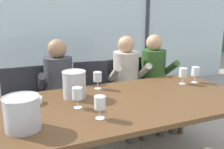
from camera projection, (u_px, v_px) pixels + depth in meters
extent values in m
plane|color=#9E9384|center=(93.00, 128.00, 3.34)|extent=(14.00, 14.00, 0.00)
cube|color=silver|center=(63.00, 22.00, 4.35)|extent=(7.36, 0.03, 2.60)
cube|color=#38383D|center=(147.00, 20.00, 4.96)|extent=(0.06, 0.06, 2.60)
cube|color=#386633|center=(38.00, 23.00, 7.46)|extent=(13.36, 2.40, 2.20)
cube|color=brown|center=(127.00, 102.00, 2.26)|extent=(2.16, 1.10, 0.04)
cylinder|color=brown|center=(12.00, 138.00, 2.39)|extent=(0.07, 0.07, 0.70)
cylinder|color=brown|center=(182.00, 107.00, 3.13)|extent=(0.07, 0.07, 0.70)
cube|color=#232328|center=(23.00, 110.00, 2.80)|extent=(0.44, 0.44, 0.03)
cube|color=#232328|center=(20.00, 85.00, 2.92)|extent=(0.42, 0.04, 0.42)
cylinder|color=#232328|center=(7.00, 140.00, 2.62)|extent=(0.04, 0.04, 0.44)
cylinder|color=#232328|center=(45.00, 133.00, 2.76)|extent=(0.04, 0.04, 0.44)
cylinder|color=#232328|center=(7.00, 125.00, 2.96)|extent=(0.04, 0.04, 0.44)
cylinder|color=#232328|center=(40.00, 119.00, 3.10)|extent=(0.04, 0.04, 0.44)
cube|color=#232328|center=(60.00, 104.00, 2.97)|extent=(0.50, 0.50, 0.03)
cube|color=#232328|center=(53.00, 81.00, 3.07)|extent=(0.42, 0.10, 0.42)
cylinder|color=#232328|center=(51.00, 132.00, 2.77)|extent=(0.04, 0.04, 0.44)
cylinder|color=#232328|center=(82.00, 124.00, 2.96)|extent=(0.04, 0.04, 0.44)
cylinder|color=#232328|center=(41.00, 120.00, 3.09)|extent=(0.04, 0.04, 0.44)
cylinder|color=#232328|center=(70.00, 113.00, 3.28)|extent=(0.04, 0.04, 0.44)
cube|color=#232328|center=(94.00, 100.00, 3.10)|extent=(0.50, 0.50, 0.03)
cube|color=#232328|center=(90.00, 78.00, 3.23)|extent=(0.42, 0.09, 0.42)
cylinder|color=#232328|center=(81.00, 126.00, 2.94)|extent=(0.04, 0.04, 0.44)
cylinder|color=#232328|center=(113.00, 122.00, 3.03)|extent=(0.04, 0.04, 0.44)
cylinder|color=#232328|center=(77.00, 113.00, 3.29)|extent=(0.04, 0.04, 0.44)
cylinder|color=#232328|center=(105.00, 110.00, 3.39)|extent=(0.04, 0.04, 0.44)
cube|color=#232328|center=(127.00, 95.00, 3.25)|extent=(0.49, 0.49, 0.03)
cube|color=#232328|center=(122.00, 75.00, 3.37)|extent=(0.42, 0.09, 0.42)
cylinder|color=#232328|center=(117.00, 120.00, 3.08)|extent=(0.04, 0.04, 0.44)
cylinder|color=#232328|center=(146.00, 116.00, 3.18)|extent=(0.04, 0.04, 0.44)
cylinder|color=#232328|center=(109.00, 108.00, 3.43)|extent=(0.04, 0.04, 0.44)
cylinder|color=#232328|center=(135.00, 105.00, 3.53)|extent=(0.04, 0.04, 0.44)
cube|color=#232328|center=(152.00, 91.00, 3.43)|extent=(0.46, 0.46, 0.03)
cube|color=#232328|center=(145.00, 71.00, 3.55)|extent=(0.42, 0.06, 0.42)
cylinder|color=#232328|center=(148.00, 114.00, 3.24)|extent=(0.04, 0.04, 0.44)
cylinder|color=#232328|center=(172.00, 109.00, 3.41)|extent=(0.04, 0.04, 0.44)
cylinder|color=#232328|center=(133.00, 104.00, 3.57)|extent=(0.04, 0.04, 0.44)
cylinder|color=#232328|center=(155.00, 100.00, 3.73)|extent=(0.04, 0.04, 0.44)
cylinder|color=#38383D|center=(59.00, 80.00, 2.90)|extent=(0.35, 0.35, 0.52)
sphere|color=#936B4C|center=(57.00, 49.00, 2.81)|extent=(0.21, 0.21, 0.21)
cube|color=#47423D|center=(54.00, 108.00, 2.75)|extent=(0.16, 0.41, 0.13)
cube|color=#47423D|center=(70.00, 106.00, 2.81)|extent=(0.16, 0.41, 0.13)
cylinder|color=#47423D|center=(57.00, 138.00, 2.64)|extent=(0.10, 0.10, 0.46)
cylinder|color=#47423D|center=(74.00, 135.00, 2.69)|extent=(0.10, 0.10, 0.46)
cylinder|color=#38383D|center=(42.00, 82.00, 2.72)|extent=(0.11, 0.33, 0.26)
cylinder|color=#38383D|center=(77.00, 79.00, 2.84)|extent=(0.11, 0.33, 0.26)
cylinder|color=#B7AD9E|center=(126.00, 72.00, 3.22)|extent=(0.35, 0.35, 0.52)
sphere|color=tan|center=(126.00, 44.00, 3.13)|extent=(0.21, 0.21, 0.21)
cube|color=#47423D|center=(124.00, 98.00, 3.07)|extent=(0.17, 0.41, 0.13)
cube|color=#47423D|center=(138.00, 96.00, 3.13)|extent=(0.17, 0.41, 0.13)
cylinder|color=#47423D|center=(130.00, 124.00, 2.95)|extent=(0.10, 0.10, 0.46)
cylinder|color=#47423D|center=(144.00, 122.00, 3.01)|extent=(0.10, 0.10, 0.46)
cylinder|color=#B7AD9E|center=(115.00, 74.00, 3.04)|extent=(0.11, 0.33, 0.26)
cylinder|color=#B7AD9E|center=(144.00, 71.00, 3.16)|extent=(0.11, 0.33, 0.26)
cylinder|color=#2D5123|center=(153.00, 69.00, 3.37)|extent=(0.33, 0.33, 0.52)
sphere|color=tan|center=(154.00, 43.00, 3.28)|extent=(0.21, 0.21, 0.21)
cube|color=#47423D|center=(154.00, 93.00, 3.22)|extent=(0.14, 0.40, 0.13)
cube|color=#47423D|center=(166.00, 92.00, 3.29)|extent=(0.14, 0.40, 0.13)
cylinder|color=#47423D|center=(161.00, 118.00, 3.11)|extent=(0.10, 0.10, 0.46)
cylinder|color=#47423D|center=(174.00, 116.00, 3.17)|extent=(0.10, 0.10, 0.46)
cylinder|color=#2D5123|center=(145.00, 71.00, 3.19)|extent=(0.09, 0.33, 0.26)
cylinder|color=#2D5123|center=(171.00, 68.00, 3.32)|extent=(0.09, 0.33, 0.26)
cylinder|color=#B7B7BC|center=(74.00, 85.00, 2.30)|extent=(0.21, 0.21, 0.24)
torus|color=silver|center=(74.00, 72.00, 2.27)|extent=(0.22, 0.22, 0.01)
cylinder|color=#B7B7BC|center=(22.00, 113.00, 1.70)|extent=(0.24, 0.24, 0.23)
torus|color=silver|center=(21.00, 97.00, 1.67)|extent=(0.24, 0.24, 0.01)
cylinder|color=silver|center=(33.00, 101.00, 2.18)|extent=(0.15, 0.15, 0.05)
cylinder|color=silver|center=(78.00, 108.00, 2.08)|extent=(0.07, 0.07, 0.00)
cylinder|color=silver|center=(78.00, 103.00, 2.07)|extent=(0.01, 0.01, 0.07)
cylinder|color=silver|center=(77.00, 93.00, 2.05)|extent=(0.08, 0.08, 0.09)
cylinder|color=#E0D184|center=(78.00, 96.00, 2.06)|extent=(0.07, 0.07, 0.04)
cylinder|color=silver|center=(100.00, 118.00, 1.89)|extent=(0.07, 0.07, 0.00)
cylinder|color=silver|center=(100.00, 113.00, 1.88)|extent=(0.01, 0.01, 0.07)
cylinder|color=silver|center=(100.00, 102.00, 1.85)|extent=(0.08, 0.08, 0.09)
cylinder|color=#560C1E|center=(100.00, 106.00, 1.86)|extent=(0.07, 0.07, 0.04)
cylinder|color=silver|center=(98.00, 88.00, 2.57)|extent=(0.07, 0.07, 0.00)
cylinder|color=silver|center=(98.00, 85.00, 2.56)|extent=(0.01, 0.01, 0.07)
cylinder|color=silver|center=(97.00, 77.00, 2.54)|extent=(0.08, 0.08, 0.09)
cylinder|color=#560C1E|center=(98.00, 79.00, 2.55)|extent=(0.07, 0.07, 0.04)
cylinder|color=silver|center=(194.00, 82.00, 2.78)|extent=(0.07, 0.07, 0.00)
cylinder|color=silver|center=(195.00, 79.00, 2.77)|extent=(0.01, 0.01, 0.07)
cylinder|color=silver|center=(195.00, 71.00, 2.75)|extent=(0.08, 0.08, 0.09)
cylinder|color=#560C1E|center=(195.00, 74.00, 2.76)|extent=(0.07, 0.07, 0.04)
cylinder|color=silver|center=(182.00, 84.00, 2.73)|extent=(0.07, 0.07, 0.00)
cylinder|color=silver|center=(182.00, 80.00, 2.72)|extent=(0.01, 0.01, 0.07)
cylinder|color=silver|center=(183.00, 72.00, 2.70)|extent=(0.08, 0.08, 0.09)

